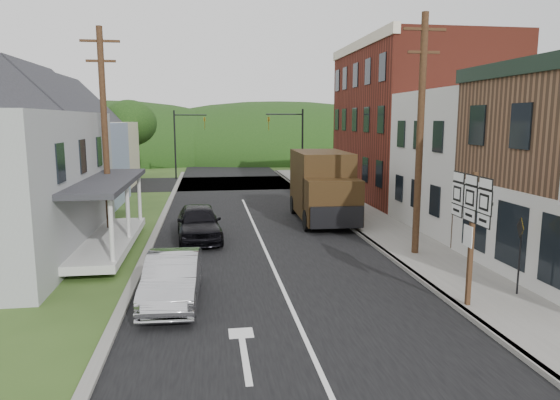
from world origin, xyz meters
name	(u,v)px	position (x,y,z in m)	size (l,w,h in m)	color
ground	(285,295)	(0.00, 0.00, 0.00)	(120.00, 120.00, 0.00)	#2D4719
road	(254,226)	(0.00, 10.00, 0.00)	(9.00, 90.00, 0.02)	black
cross_road	(235,183)	(0.00, 27.00, 0.00)	(60.00, 9.00, 0.02)	black
sidewalk_right	(382,229)	(5.90, 8.00, 0.07)	(2.80, 55.00, 0.15)	slate
curb_right	(354,230)	(4.55, 8.00, 0.07)	(0.20, 55.00, 0.15)	slate
curb_left	(154,237)	(-4.65, 8.00, 0.06)	(0.30, 55.00, 0.12)	slate
storefront_white	(498,162)	(11.30, 7.50, 3.25)	(8.00, 7.00, 6.50)	silver
storefront_red	(417,123)	(11.30, 17.00, 5.00)	(8.00, 12.00, 10.00)	maroon
house_blue	(57,145)	(-11.00, 17.00, 3.69)	(7.14, 8.16, 7.28)	#8696B7
house_cream	(85,140)	(-11.50, 26.00, 3.69)	(7.14, 8.16, 7.28)	beige
utility_pole_right	(420,134)	(5.60, 3.50, 4.66)	(1.60, 0.26, 9.00)	#472D19
utility_pole_left	(105,133)	(-6.50, 8.00, 4.66)	(1.60, 0.26, 9.00)	#472D19
traffic_signal_right	(293,139)	(4.30, 23.50, 3.76)	(2.87, 0.20, 6.00)	black
traffic_signal_left	(183,136)	(-4.30, 30.50, 3.76)	(2.87, 0.20, 6.00)	black
tree_left_d	(129,123)	(-9.00, 32.00, 4.88)	(4.80, 4.80, 6.94)	#382616
forested_ridge	(224,158)	(0.00, 55.00, 0.00)	(90.00, 30.00, 16.00)	black
silver_sedan	(173,279)	(-3.28, -0.17, 0.70)	(1.48, 4.23, 1.39)	#B4B4B9
dark_sedan	(199,223)	(-2.66, 7.33, 0.77)	(1.82, 4.53, 1.54)	black
delivery_van	(323,187)	(3.61, 10.58, 1.80)	(2.82, 6.46, 3.57)	#32200D
route_sign_cluster	(471,220)	(4.75, -1.91, 2.53)	(0.21, 2.10, 3.67)	#472D19
warning_sign	(520,245)	(6.65, -1.32, 1.62)	(0.21, 0.61, 2.31)	black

